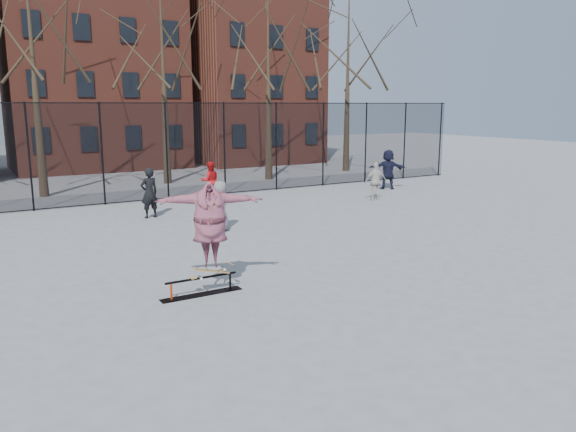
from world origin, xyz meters
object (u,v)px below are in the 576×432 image
bystander_red (210,181)px  bystander_white (376,181)px  bystander_black (149,193)px  bystander_extra (221,206)px  skater (210,229)px  skateboard (211,273)px  skate_rail (202,288)px  bystander_navy (388,169)px

bystander_red → bystander_white: 6.84m
bystander_black → bystander_extra: bearing=101.5°
bystander_black → bystander_red: (3.33, 2.47, -0.08)m
bystander_extra → skater: bearing=24.4°
skateboard → bystander_black: (1.32, 8.51, 0.44)m
skater → bystander_extra: (2.59, 5.31, -0.59)m
skateboard → skate_rail: bearing=180.0°
skateboard → bystander_navy: 16.11m
bystander_red → skater: bearing=79.8°
skate_rail → bystander_black: size_ratio=1.01×
skate_rail → bystander_navy: size_ratio=0.95×
skateboard → bystander_white: (10.44, 7.34, 0.35)m
bystander_black → bystander_navy: bystander_navy is taller
skate_rail → skater: size_ratio=0.80×
skater → bystander_navy: (12.97, 9.54, -0.46)m
bystander_navy → skateboard: bearing=66.9°
bystander_red → bystander_navy: 8.45m
skate_rail → bystander_red: bystander_red is taller
bystander_red → bystander_navy: size_ratio=0.86×
skater → bystander_black: skater is taller
bystander_navy → bystander_extra: size_ratio=1.17×
skate_rail → bystander_red: 12.03m
bystander_red → skateboard: bearing=79.8°
bystander_red → bystander_white: bystander_red is taller
bystander_navy → bystander_red: bearing=20.7°
bystander_white → bystander_extra: bearing=31.6°
skate_rail → skater: 1.25m
skateboard → bystander_white: bystander_white is taller
bystander_extra → bystander_white: bearing=154.8°
bystander_white → bystander_extra: (-7.86, -2.03, 0.00)m
bystander_black → bystander_navy: bearing=174.9°
bystander_black → bystander_extra: (1.27, -3.20, -0.08)m
bystander_white → bystander_extra: 8.11m
skateboard → bystander_red: (4.65, 10.98, 0.36)m
skate_rail → bystander_black: (1.55, 8.51, 0.73)m
skateboard → bystander_black: bearing=81.2°
skateboard → bystander_black: 8.63m
skate_rail → skateboard: skateboard is taller
skate_rail → bystander_extra: 6.05m
bystander_red → bystander_extra: size_ratio=1.00×
bystander_black → bystander_navy: 11.70m
skater → bystander_extra: 5.94m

